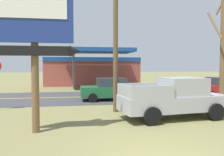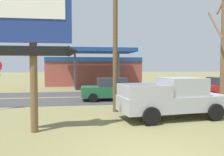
{
  "view_description": "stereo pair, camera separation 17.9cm",
  "coord_description": "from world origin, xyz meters",
  "px_view_note": "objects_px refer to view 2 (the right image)",
  "views": [
    {
      "loc": [
        -2.32,
        -5.99,
        2.53
      ],
      "look_at": [
        0.0,
        8.0,
        1.8
      ],
      "focal_mm": 37.69,
      "sensor_mm": 36.0,
      "label": 1
    },
    {
      "loc": [
        -2.15,
        -6.02,
        2.53
      ],
      "look_at": [
        0.0,
        8.0,
        1.8
      ],
      "focal_mm": 37.69,
      "sensor_mm": 36.0,
      "label": 2
    }
  ],
  "objects_px": {
    "pickup_silver_parked_on_lawn": "(174,98)",
    "motel_sign": "(34,22)",
    "gas_station": "(93,70)",
    "car_red_near_lane": "(222,87)",
    "car_green_mid_lane": "(110,89)",
    "utility_pole": "(115,14)"
  },
  "relations": [
    {
      "from": "utility_pole",
      "to": "pickup_silver_parked_on_lawn",
      "type": "xyz_separation_m",
      "value": [
        2.55,
        -2.05,
        -4.38
      ]
    },
    {
      "from": "car_red_near_lane",
      "to": "pickup_silver_parked_on_lawn",
      "type": "bearing_deg",
      "value": -137.0
    },
    {
      "from": "car_red_near_lane",
      "to": "car_green_mid_lane",
      "type": "height_order",
      "value": "same"
    },
    {
      "from": "pickup_silver_parked_on_lawn",
      "to": "car_green_mid_lane",
      "type": "height_order",
      "value": "pickup_silver_parked_on_lawn"
    },
    {
      "from": "motel_sign",
      "to": "utility_pole",
      "type": "height_order",
      "value": "utility_pole"
    },
    {
      "from": "gas_station",
      "to": "pickup_silver_parked_on_lawn",
      "type": "bearing_deg",
      "value": -83.4
    },
    {
      "from": "car_green_mid_lane",
      "to": "pickup_silver_parked_on_lawn",
      "type": "bearing_deg",
      "value": -70.92
    },
    {
      "from": "motel_sign",
      "to": "gas_station",
      "type": "bearing_deg",
      "value": 80.33
    },
    {
      "from": "gas_station",
      "to": "car_red_near_lane",
      "type": "bearing_deg",
      "value": -57.53
    },
    {
      "from": "motel_sign",
      "to": "car_green_mid_lane",
      "type": "height_order",
      "value": "motel_sign"
    },
    {
      "from": "car_green_mid_lane",
      "to": "motel_sign",
      "type": "bearing_deg",
      "value": -116.92
    },
    {
      "from": "utility_pole",
      "to": "car_red_near_lane",
      "type": "distance_m",
      "value": 11.22
    },
    {
      "from": "motel_sign",
      "to": "utility_pole",
      "type": "xyz_separation_m",
      "value": [
        3.66,
        3.64,
        1.2
      ]
    },
    {
      "from": "pickup_silver_parked_on_lawn",
      "to": "car_red_near_lane",
      "type": "height_order",
      "value": "pickup_silver_parked_on_lawn"
    },
    {
      "from": "utility_pole",
      "to": "pickup_silver_parked_on_lawn",
      "type": "height_order",
      "value": "utility_pole"
    },
    {
      "from": "gas_station",
      "to": "motel_sign",
      "type": "bearing_deg",
      "value": -99.67
    },
    {
      "from": "gas_station",
      "to": "car_green_mid_lane",
      "type": "xyz_separation_m",
      "value": [
        0.21,
        -14.44,
        -1.11
      ]
    },
    {
      "from": "utility_pole",
      "to": "car_red_near_lane",
      "type": "height_order",
      "value": "utility_pole"
    },
    {
      "from": "gas_station",
      "to": "pickup_silver_parked_on_lawn",
      "type": "relative_size",
      "value": 2.22
    },
    {
      "from": "motel_sign",
      "to": "utility_pole",
      "type": "bearing_deg",
      "value": 44.87
    },
    {
      "from": "motel_sign",
      "to": "gas_station",
      "type": "height_order",
      "value": "motel_sign"
    },
    {
      "from": "pickup_silver_parked_on_lawn",
      "to": "motel_sign",
      "type": "bearing_deg",
      "value": -165.6
    }
  ]
}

